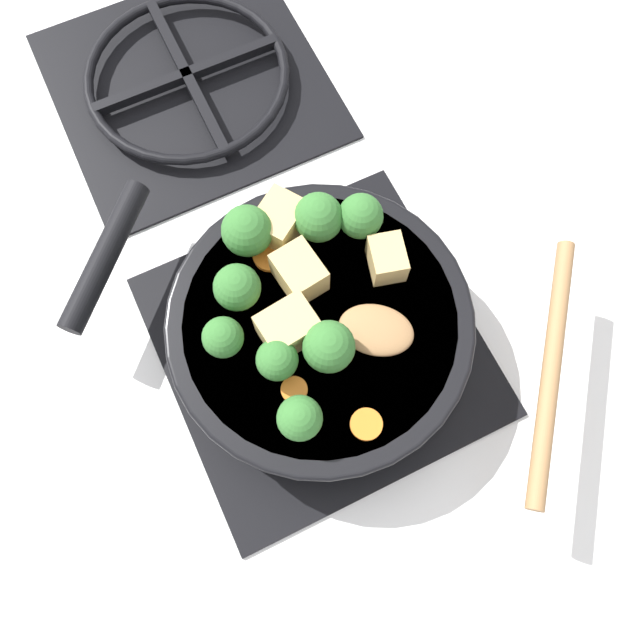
# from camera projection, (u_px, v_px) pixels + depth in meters

# --- Properties ---
(ground_plane) EXTENTS (2.40, 2.40, 0.00)m
(ground_plane) POSITION_uv_depth(u_px,v_px,m) (320.00, 346.00, 0.65)
(ground_plane) COLOR white
(front_burner_grate) EXTENTS (0.31, 0.31, 0.03)m
(front_burner_grate) POSITION_uv_depth(u_px,v_px,m) (320.00, 343.00, 0.63)
(front_burner_grate) COLOR black
(front_burner_grate) RESTS_ON ground_plane
(rear_burner_grate) EXTENTS (0.31, 0.31, 0.03)m
(rear_burner_grate) POSITION_uv_depth(u_px,v_px,m) (188.00, 80.00, 0.74)
(rear_burner_grate) COLOR black
(rear_burner_grate) RESTS_ON ground_plane
(skillet_pan) EXTENTS (0.36, 0.36, 0.06)m
(skillet_pan) POSITION_uv_depth(u_px,v_px,m) (318.00, 328.00, 0.59)
(skillet_pan) COLOR black
(skillet_pan) RESTS_ON front_burner_grate
(wooden_spoon) EXTENTS (0.25, 0.24, 0.02)m
(wooden_spoon) POSITION_uv_depth(u_px,v_px,m) (476.00, 352.00, 0.55)
(wooden_spoon) COLOR #A87A4C
(wooden_spoon) RESTS_ON skillet_pan
(tofu_cube_center_large) EXTENTS (0.04, 0.05, 0.03)m
(tofu_cube_center_large) POSITION_uv_depth(u_px,v_px,m) (387.00, 259.00, 0.57)
(tofu_cube_center_large) COLOR #DBB770
(tofu_cube_center_large) RESTS_ON skillet_pan
(tofu_cube_near_handle) EXTENTS (0.06, 0.06, 0.04)m
(tofu_cube_near_handle) POSITION_uv_depth(u_px,v_px,m) (279.00, 221.00, 0.58)
(tofu_cube_near_handle) COLOR #DBB770
(tofu_cube_near_handle) RESTS_ON skillet_pan
(tofu_cube_east_chunk) EXTENTS (0.04, 0.05, 0.04)m
(tofu_cube_east_chunk) POSITION_uv_depth(u_px,v_px,m) (300.00, 272.00, 0.56)
(tofu_cube_east_chunk) COLOR #DBB770
(tofu_cube_east_chunk) RESTS_ON skillet_pan
(tofu_cube_west_chunk) EXTENTS (0.05, 0.04, 0.04)m
(tofu_cube_west_chunk) POSITION_uv_depth(u_px,v_px,m) (287.00, 325.00, 0.54)
(tofu_cube_west_chunk) COLOR #DBB770
(tofu_cube_west_chunk) RESTS_ON skillet_pan
(broccoli_floret_near_spoon) EXTENTS (0.04, 0.04, 0.05)m
(broccoli_floret_near_spoon) POSITION_uv_depth(u_px,v_px,m) (300.00, 418.00, 0.51)
(broccoli_floret_near_spoon) COLOR #709956
(broccoli_floret_near_spoon) RESTS_ON skillet_pan
(broccoli_floret_center_top) EXTENTS (0.05, 0.05, 0.05)m
(broccoli_floret_center_top) POSITION_uv_depth(u_px,v_px,m) (318.00, 218.00, 0.57)
(broccoli_floret_center_top) COLOR #709956
(broccoli_floret_center_top) RESTS_ON skillet_pan
(broccoli_floret_east_rim) EXTENTS (0.04, 0.04, 0.05)m
(broccoli_floret_east_rim) POSITION_uv_depth(u_px,v_px,m) (237.00, 288.00, 0.55)
(broccoli_floret_east_rim) COLOR #709956
(broccoli_floret_east_rim) RESTS_ON skillet_pan
(broccoli_floret_west_rim) EXTENTS (0.04, 0.04, 0.04)m
(broccoli_floret_west_rim) POSITION_uv_depth(u_px,v_px,m) (277.00, 360.00, 0.53)
(broccoli_floret_west_rim) COLOR #709956
(broccoli_floret_west_rim) RESTS_ON skillet_pan
(broccoli_floret_north_edge) EXTENTS (0.05, 0.05, 0.05)m
(broccoli_floret_north_edge) POSITION_uv_depth(u_px,v_px,m) (247.00, 231.00, 0.56)
(broccoli_floret_north_edge) COLOR #709956
(broccoli_floret_north_edge) RESTS_ON skillet_pan
(broccoli_floret_south_cluster) EXTENTS (0.04, 0.04, 0.04)m
(broccoli_floret_south_cluster) POSITION_uv_depth(u_px,v_px,m) (223.00, 337.00, 0.53)
(broccoli_floret_south_cluster) COLOR #709956
(broccoli_floret_south_cluster) RESTS_ON skillet_pan
(broccoli_floret_mid_floret) EXTENTS (0.04, 0.04, 0.05)m
(broccoli_floret_mid_floret) POSITION_uv_depth(u_px,v_px,m) (361.00, 216.00, 0.57)
(broccoli_floret_mid_floret) COLOR #709956
(broccoli_floret_mid_floret) RESTS_ON skillet_pan
(broccoli_floret_small_inner) EXTENTS (0.05, 0.05, 0.05)m
(broccoli_floret_small_inner) POSITION_uv_depth(u_px,v_px,m) (329.00, 347.00, 0.53)
(broccoli_floret_small_inner) COLOR #709956
(broccoli_floret_small_inner) RESTS_ON skillet_pan
(carrot_slice_orange_thin) EXTENTS (0.03, 0.03, 0.01)m
(carrot_slice_orange_thin) POSITION_uv_depth(u_px,v_px,m) (270.00, 255.00, 0.58)
(carrot_slice_orange_thin) COLOR orange
(carrot_slice_orange_thin) RESTS_ON skillet_pan
(carrot_slice_near_center) EXTENTS (0.02, 0.02, 0.01)m
(carrot_slice_near_center) POSITION_uv_depth(u_px,v_px,m) (294.00, 390.00, 0.54)
(carrot_slice_near_center) COLOR orange
(carrot_slice_near_center) RESTS_ON skillet_pan
(carrot_slice_edge_slice) EXTENTS (0.03, 0.03, 0.01)m
(carrot_slice_edge_slice) POSITION_uv_depth(u_px,v_px,m) (366.00, 424.00, 0.53)
(carrot_slice_edge_slice) COLOR orange
(carrot_slice_edge_slice) RESTS_ON skillet_pan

